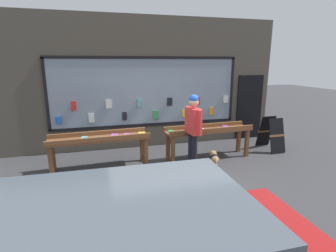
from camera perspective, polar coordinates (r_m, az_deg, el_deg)
name	(u,v)px	position (r m, az deg, el deg)	size (l,w,h in m)	color
ground_plane	(166,177)	(6.02, -0.48, -10.95)	(40.00, 40.00, 0.00)	#38383A
shopfront_facade	(146,84)	(7.84, -4.79, 9.02)	(8.25, 0.29, 3.80)	#4C473D
display_table_left	(99,141)	(6.39, -14.75, -3.22)	(2.36, 0.73, 0.88)	brown
display_table_right	(209,133)	(6.98, 8.83, -1.47)	(2.35, 0.67, 0.89)	brown
person_browsing	(193,125)	(6.21, 5.50, 0.20)	(0.27, 0.69, 1.79)	black
small_dog	(214,158)	(6.36, 10.04, -6.91)	(0.30, 0.56, 0.42)	#99724C
sandwich_board_sign	(271,133)	(8.21, 21.54, -1.48)	(0.49, 0.81, 0.96)	black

